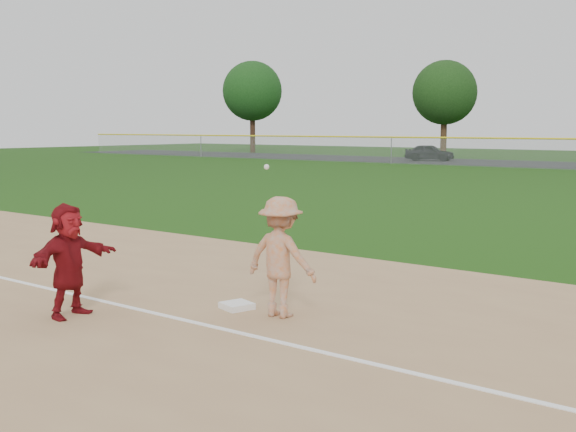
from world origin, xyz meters
The scene contains 8 objects.
ground centered at (0.00, 0.00, 0.00)m, with size 160.00×160.00×0.00m, color #19420C.
foul_line centered at (0.00, -0.80, 0.03)m, with size 60.00×0.10×0.01m, color white.
first_base centered at (0.06, 0.15, 0.07)m, with size 0.42×0.42×0.09m, color white.
base_runner centered at (-1.57, -1.65, 0.85)m, with size 1.54×0.49×1.66m, color maroon.
car_left centered at (-19.84, 46.03, 0.68)m, with size 1.59×3.96×1.35m, color black.
first_base_play centered at (0.85, 0.24, 0.89)m, with size 1.18×0.74×2.20m.
tree_0 centered at (-44.00, 52.00, 6.59)m, with size 6.40×6.40×9.81m.
tree_1 centered at (-22.00, 53.00, 5.83)m, with size 5.80×5.80×8.75m.
Camera 1 is at (7.21, -7.80, 2.75)m, focal length 45.00 mm.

